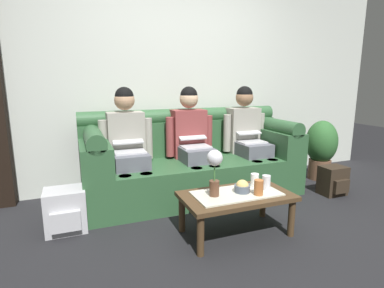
{
  "coord_description": "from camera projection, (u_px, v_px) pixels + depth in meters",
  "views": [
    {
      "loc": [
        -1.22,
        -1.96,
        1.27
      ],
      "look_at": [
        -0.09,
        0.94,
        0.64
      ],
      "focal_mm": 28.51,
      "sensor_mm": 36.0,
      "label": 1
    }
  ],
  "objects": [
    {
      "name": "person_right",
      "position": [
        247.0,
        134.0,
        3.66
      ],
      "size": [
        0.56,
        0.67,
        1.22
      ],
      "color": "#595B66",
      "rests_on": "ground_plane"
    },
    {
      "name": "coffee_table",
      "position": [
        236.0,
        199.0,
        2.55
      ],
      "size": [
        0.92,
        0.51,
        0.37
      ],
      "color": "#47331E",
      "rests_on": "ground_plane"
    },
    {
      "name": "person_middle",
      "position": [
        192.0,
        138.0,
        3.41
      ],
      "size": [
        0.56,
        0.67,
        1.22
      ],
      "color": "#595B66",
      "rests_on": "ground_plane"
    },
    {
      "name": "cup_near_left",
      "position": [
        255.0,
        180.0,
        2.69
      ],
      "size": [
        0.07,
        0.07,
        0.11
      ],
      "primitive_type": "cylinder",
      "color": "white",
      "rests_on": "coffee_table"
    },
    {
      "name": "back_wall_patterned",
      "position": [
        176.0,
        67.0,
        3.74
      ],
      "size": [
        6.0,
        0.12,
        2.9
      ],
      "primitive_type": "cube",
      "color": "silver",
      "rests_on": "ground_plane"
    },
    {
      "name": "couch",
      "position": [
        192.0,
        163.0,
        3.47
      ],
      "size": [
        2.39,
        0.88,
        0.96
      ],
      "color": "#2D5633",
      "rests_on": "ground_plane"
    },
    {
      "name": "flower_vase",
      "position": [
        215.0,
        167.0,
        2.42
      ],
      "size": [
        0.13,
        0.13,
        0.38
      ],
      "color": "brown",
      "rests_on": "coffee_table"
    },
    {
      "name": "potted_plant",
      "position": [
        321.0,
        147.0,
        4.0
      ],
      "size": [
        0.4,
        0.4,
        0.78
      ],
      "color": "brown",
      "rests_on": "ground_plane"
    },
    {
      "name": "snack_bowl",
      "position": [
        242.0,
        187.0,
        2.54
      ],
      "size": [
        0.13,
        0.13,
        0.11
      ],
      "color": "#4C5666",
      "rests_on": "coffee_table"
    },
    {
      "name": "person_left",
      "position": [
        128.0,
        142.0,
        3.15
      ],
      "size": [
        0.56,
        0.67,
        1.22
      ],
      "color": "#595B66",
      "rests_on": "ground_plane"
    },
    {
      "name": "ground_plane",
      "position": [
        244.0,
        241.0,
        2.47
      ],
      "size": [
        14.0,
        14.0,
        0.0
      ],
      "primitive_type": "plane",
      "color": "black"
    },
    {
      "name": "cup_far_center",
      "position": [
        259.0,
        187.0,
        2.48
      ],
      "size": [
        0.08,
        0.08,
        0.13
      ],
      "primitive_type": "cylinder",
      "color": "#B26633",
      "rests_on": "coffee_table"
    },
    {
      "name": "cup_near_right",
      "position": [
        266.0,
        183.0,
        2.59
      ],
      "size": [
        0.07,
        0.07,
        0.13
      ],
      "primitive_type": "cylinder",
      "color": "silver",
      "rests_on": "coffee_table"
    },
    {
      "name": "backpack_left",
      "position": [
        66.0,
        211.0,
        2.62
      ],
      "size": [
        0.33,
        0.32,
        0.37
      ],
      "color": "#B7B7BC",
      "rests_on": "ground_plane"
    },
    {
      "name": "backpack_right",
      "position": [
        333.0,
        181.0,
        3.48
      ],
      "size": [
        0.28,
        0.25,
        0.33
      ],
      "color": "#2D2319",
      "rests_on": "ground_plane"
    }
  ]
}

